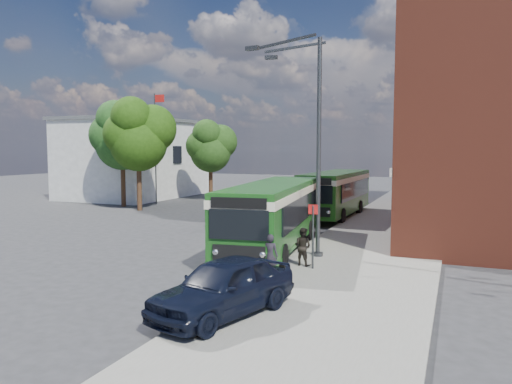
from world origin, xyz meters
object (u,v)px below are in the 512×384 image
at_px(parked_car, 224,287).
at_px(street_lamp, 310,143).
at_px(bus_front, 274,210).
at_px(bus_rear, 336,190).

bearing_deg(parked_car, street_lamp, 106.36).
relative_size(street_lamp, parked_car, 1.99).
bearing_deg(parked_car, bus_front, 118.57).
distance_m(street_lamp, bus_front, 3.77).
height_order(street_lamp, parked_car, street_lamp).
xyz_separation_m(street_lamp, bus_front, (-2.00, 1.20, -2.96)).
bearing_deg(parked_car, bus_rear, 111.57).
bearing_deg(bus_front, bus_rear, 89.18).
relative_size(bus_front, parked_car, 2.48).
bearing_deg(street_lamp, parked_car, -90.26).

